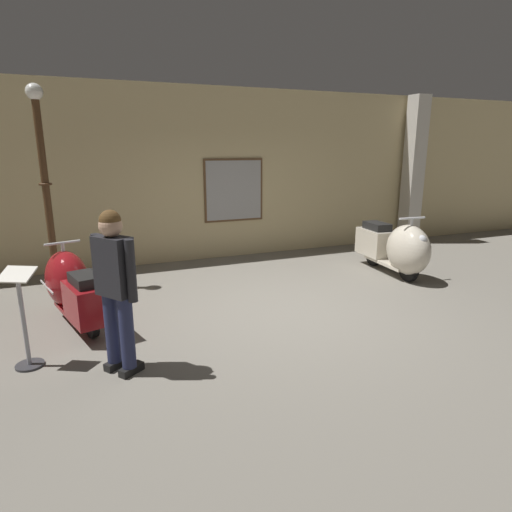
% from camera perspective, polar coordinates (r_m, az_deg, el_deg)
% --- Properties ---
extents(ground_plane, '(60.00, 60.00, 0.00)m').
position_cam_1_polar(ground_plane, '(5.96, 3.99, -7.46)').
color(ground_plane, slate).
extents(showroom_back_wall, '(18.00, 0.63, 3.33)m').
position_cam_1_polar(showroom_back_wall, '(8.71, -4.58, 10.71)').
color(showroom_back_wall, '#CCB784').
rests_on(showroom_back_wall, ground).
extents(scooter_0, '(0.90, 1.71, 1.00)m').
position_cam_1_polar(scooter_0, '(6.02, -23.21, -3.80)').
color(scooter_0, black).
rests_on(scooter_0, ground).
extents(scooter_1, '(0.64, 1.82, 1.09)m').
position_cam_1_polar(scooter_1, '(7.85, 18.32, 1.01)').
color(scooter_1, black).
rests_on(scooter_1, ground).
extents(lamppost, '(0.28, 0.28, 3.10)m').
position_cam_1_polar(lamppost, '(7.33, -26.15, 7.57)').
color(lamppost, '#472D19').
rests_on(lamppost, ground).
extents(visitor_0, '(0.41, 0.47, 1.65)m').
position_cam_1_polar(visitor_0, '(4.34, -18.25, -3.24)').
color(visitor_0, black).
rests_on(visitor_0, ground).
extents(info_stanchion, '(0.39, 0.35, 1.05)m').
position_cam_1_polar(info_stanchion, '(4.99, -28.48, -8.32)').
color(info_stanchion, '#333338').
rests_on(info_stanchion, ground).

